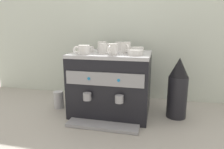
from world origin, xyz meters
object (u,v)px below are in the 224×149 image
(ceramic_bowl_2, at_px, (135,53))
(ceramic_bowl_3, at_px, (87,50))
(espresso_machine, at_px, (112,83))
(ceramic_cup_3, at_px, (104,48))
(ceramic_cup_4, at_px, (103,47))
(ceramic_bowl_0, at_px, (137,49))
(ceramic_cup_5, at_px, (113,49))
(ceramic_cup_0, at_px, (119,46))
(ceramic_cup_2, at_px, (83,50))
(ceramic_cup_1, at_px, (126,48))
(coffee_grinder, at_px, (178,89))
(milk_pitcher, at_px, (59,100))
(ceramic_bowl_1, at_px, (107,48))

(ceramic_bowl_2, bearing_deg, ceramic_bowl_3, 167.51)
(espresso_machine, bearing_deg, ceramic_cup_3, -123.77)
(ceramic_cup_4, xyz_separation_m, ceramic_bowl_0, (0.26, 0.11, -0.02))
(ceramic_cup_5, distance_m, ceramic_bowl_0, 0.31)
(ceramic_cup_0, distance_m, ceramic_cup_2, 0.33)
(ceramic_cup_1, bearing_deg, coffee_grinder, 4.40)
(ceramic_cup_3, relative_size, ceramic_bowl_2, 0.88)
(coffee_grinder, bearing_deg, milk_pitcher, -177.67)
(espresso_machine, relative_size, ceramic_bowl_2, 5.40)
(ceramic_cup_1, distance_m, ceramic_cup_4, 0.20)
(ceramic_cup_0, distance_m, ceramic_bowl_2, 0.28)
(coffee_grinder, bearing_deg, ceramic_cup_1, -175.60)
(ceramic_cup_2, distance_m, milk_pitcher, 0.52)
(ceramic_cup_1, bearing_deg, ceramic_bowl_2, -45.60)
(milk_pitcher, bearing_deg, ceramic_cup_2, -20.56)
(ceramic_cup_2, height_order, coffee_grinder, ceramic_cup_2)
(ceramic_cup_1, xyz_separation_m, ceramic_bowl_0, (0.07, 0.17, -0.03))
(ceramic_cup_0, height_order, ceramic_bowl_0, ceramic_cup_0)
(ceramic_cup_1, xyz_separation_m, ceramic_cup_5, (-0.07, -0.11, -0.00))
(ceramic_cup_3, distance_m, ceramic_bowl_2, 0.24)
(ceramic_bowl_0, relative_size, ceramic_bowl_1, 0.85)
(ceramic_cup_0, relative_size, ceramic_bowl_0, 0.86)
(ceramic_bowl_0, xyz_separation_m, ceramic_bowl_3, (-0.37, -0.17, 0.00))
(ceramic_cup_0, xyz_separation_m, ceramic_bowl_1, (-0.11, 0.02, -0.02))
(ceramic_cup_2, bearing_deg, ceramic_bowl_2, 4.55)
(espresso_machine, bearing_deg, ceramic_cup_2, -141.30)
(espresso_machine, bearing_deg, coffee_grinder, 0.31)
(milk_pitcher, bearing_deg, ceramic_cup_3, -4.57)
(milk_pitcher, bearing_deg, espresso_machine, 4.55)
(ceramic_cup_4, bearing_deg, ceramic_bowl_3, -152.24)
(espresso_machine, relative_size, ceramic_cup_0, 6.32)
(ceramic_bowl_3, bearing_deg, ceramic_cup_1, -0.26)
(ceramic_bowl_1, height_order, milk_pitcher, ceramic_bowl_1)
(ceramic_cup_1, xyz_separation_m, ceramic_cup_4, (-0.19, 0.06, -0.00))
(ceramic_cup_5, bearing_deg, ceramic_bowl_0, 64.12)
(ceramic_cup_0, xyz_separation_m, milk_pitcher, (-0.48, -0.16, -0.44))
(espresso_machine, bearing_deg, ceramic_cup_0, 74.96)
(espresso_machine, distance_m, ceramic_cup_2, 0.35)
(ceramic_cup_1, distance_m, ceramic_cup_2, 0.30)
(ceramic_bowl_1, height_order, ceramic_bowl_3, ceramic_bowl_3)
(ceramic_cup_0, bearing_deg, espresso_machine, -105.04)
(ceramic_bowl_0, distance_m, ceramic_bowl_2, 0.25)
(espresso_machine, xyz_separation_m, ceramic_cup_3, (-0.05, -0.07, 0.27))
(ceramic_bowl_3, bearing_deg, ceramic_cup_3, -16.23)
(ceramic_cup_5, distance_m, milk_pitcher, 0.66)
(ceramic_cup_5, relative_size, ceramic_bowl_2, 0.93)
(ceramic_cup_5, bearing_deg, ceramic_cup_4, 125.00)
(ceramic_cup_3, distance_m, ceramic_bowl_0, 0.30)
(ceramic_cup_2, xyz_separation_m, ceramic_bowl_0, (0.35, 0.28, -0.02))
(ceramic_bowl_0, relative_size, coffee_grinder, 0.24)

